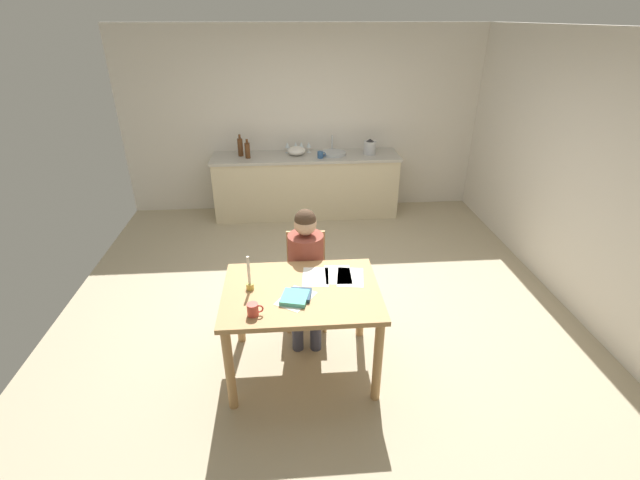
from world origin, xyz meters
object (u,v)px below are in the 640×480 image
wine_glass_by_kettle (301,145)px  sink_unit (333,153)px  dining_table (302,302)px  book_magazine (300,295)px  bottle_vinegar (247,150)px  candlestick (250,280)px  book_cookery (295,298)px  chair_at_table (306,274)px  mixing_bowl (296,151)px  person_seated (306,266)px  wine_glass_back_left (296,145)px  bottle_oil (240,147)px  teacup_on_counter (321,155)px  coffee_mug (253,309)px  wine_glass_near_sink (309,145)px  stovetop_kettle (370,147)px  wine_glass_back_right (287,145)px

wine_glass_by_kettle → sink_unit: bearing=-18.0°
dining_table → book_magazine: (-0.01, -0.09, 0.13)m
bottle_vinegar → wine_glass_by_kettle: (0.76, 0.22, -0.00)m
dining_table → wine_glass_by_kettle: (0.14, 3.41, 0.35)m
sink_unit → bottle_vinegar: bottle_vinegar is taller
candlestick → book_cookery: bearing=-26.5°
chair_at_table → mixing_bowl: 2.64m
person_seated → wine_glass_back_left: 2.89m
book_cookery → wine_glass_by_kettle: bearing=101.0°
dining_table → book_cookery: bearing=-113.2°
mixing_bowl → wine_glass_by_kettle: size_ratio=1.68×
bottle_oil → bottle_vinegar: size_ratio=1.15×
chair_at_table → bottle_oil: (-0.79, 2.62, 0.53)m
wine_glass_by_kettle → mixing_bowl: bearing=-122.0°
teacup_on_counter → coffee_mug: bearing=-102.4°
coffee_mug → book_cookery: 0.34m
book_cookery → teacup_on_counter: teacup_on_counter is taller
bottle_vinegar → wine_glass_back_left: size_ratio=1.71×
book_cookery → wine_glass_near_sink: 3.55m
stovetop_kettle → sink_unit: bearing=179.5°
wine_glass_back_right → bottle_oil: bearing=-171.0°
person_seated → wine_glass_near_sink: person_seated is taller
person_seated → teacup_on_counter: person_seated is taller
teacup_on_counter → wine_glass_back_right: bearing=146.7°
bottle_oil → wine_glass_near_sink: bottle_oil is taller
book_cookery → wine_glass_back_right: size_ratio=1.31×
dining_table → coffee_mug: bearing=-140.3°
chair_at_table → book_magazine: 0.84m
dining_table → wine_glass_back_right: 3.43m
person_seated → book_magazine: 0.65m
chair_at_table → book_magazine: bearing=-95.9°
bottle_oil → stovetop_kettle: size_ratio=1.38×
chair_at_table → wine_glass_by_kettle: 2.77m
wine_glass_near_sink → wine_glass_back_right: size_ratio=1.00×
chair_at_table → wine_glass_back_left: size_ratio=5.77×
sink_unit → wine_glass_back_left: size_ratio=2.34×
stovetop_kettle → wine_glass_by_kettle: (-0.97, 0.15, 0.01)m
wine_glass_back_right → sink_unit: bearing=-12.6°
mixing_bowl → wine_glass_back_left: bearing=92.5°
sink_unit → book_magazine: bearing=-100.2°
chair_at_table → book_magazine: (-0.08, -0.78, 0.29)m
wine_glass_by_kettle → bottle_oil: bearing=-173.1°
stovetop_kettle → dining_table: bearing=-108.9°
candlestick → wine_glass_back_left: size_ratio=1.87×
book_cookery → wine_glass_by_kettle: size_ratio=1.31×
book_cookery → mixing_bowl: bearing=102.2°
wine_glass_by_kettle → wine_glass_back_left: size_ratio=1.00×
dining_table → chair_at_table: bearing=84.4°
bottle_oil → bottle_vinegar: bottle_oil is taller
bottle_oil → book_cookery: bearing=-79.0°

